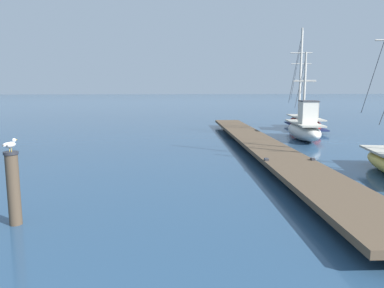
{
  "coord_description": "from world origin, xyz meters",
  "views": [
    {
      "loc": [
        1.59,
        -1.31,
        2.87
      ],
      "look_at": [
        2.6,
        8.33,
        1.4
      ],
      "focal_mm": 34.02,
      "sensor_mm": 36.0,
      "label": 1
    }
  ],
  "objects_px": {
    "fishing_boat_2": "(305,121)",
    "mooring_piling": "(13,187)",
    "perched_seagull": "(10,145)",
    "fishing_boat_0": "(304,128)"
  },
  "relations": [
    {
      "from": "fishing_boat_2",
      "to": "mooring_piling",
      "type": "height_order",
      "value": "fishing_boat_2"
    },
    {
      "from": "mooring_piling",
      "to": "perched_seagull",
      "type": "height_order",
      "value": "perched_seagull"
    },
    {
      "from": "mooring_piling",
      "to": "fishing_boat_2",
      "type": "bearing_deg",
      "value": 51.13
    },
    {
      "from": "fishing_boat_0",
      "to": "fishing_boat_2",
      "type": "height_order",
      "value": "fishing_boat_2"
    },
    {
      "from": "fishing_boat_0",
      "to": "fishing_boat_2",
      "type": "relative_size",
      "value": 0.79
    },
    {
      "from": "fishing_boat_0",
      "to": "mooring_piling",
      "type": "xyz_separation_m",
      "value": [
        -11.43,
        -11.89,
        0.13
      ]
    },
    {
      "from": "mooring_piling",
      "to": "perched_seagull",
      "type": "relative_size",
      "value": 4.32
    },
    {
      "from": "fishing_boat_2",
      "to": "mooring_piling",
      "type": "bearing_deg",
      "value": -128.87
    },
    {
      "from": "fishing_boat_0",
      "to": "perched_seagull",
      "type": "height_order",
      "value": "fishing_boat_0"
    },
    {
      "from": "fishing_boat_2",
      "to": "perched_seagull",
      "type": "height_order",
      "value": "fishing_boat_2"
    }
  ]
}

